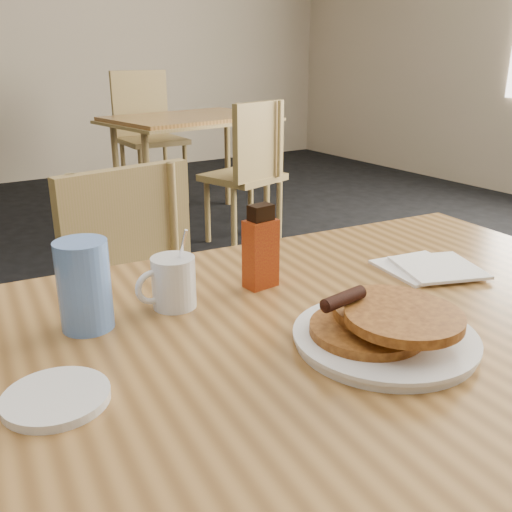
{
  "coord_description": "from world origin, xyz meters",
  "views": [
    {
      "loc": [
        -0.49,
        -0.69,
        1.16
      ],
      "look_at": [
        -0.01,
        0.03,
        0.85
      ],
      "focal_mm": 40.0,
      "sensor_mm": 36.0,
      "label": 1
    }
  ],
  "objects_px": {
    "syrup_bottle": "(261,249)",
    "blue_tumbler": "(84,285)",
    "chair_neighbor_near": "(250,163)",
    "chair_main_far": "(145,301)",
    "pancake_plate": "(385,329)",
    "coffee_mug": "(172,281)",
    "neighbor_table": "(190,122)",
    "chair_neighbor_far": "(146,124)",
    "main_table": "(331,346)"
  },
  "relations": [
    {
      "from": "neighbor_table",
      "to": "pancake_plate",
      "type": "distance_m",
      "value": 3.3
    },
    {
      "from": "chair_neighbor_far",
      "to": "coffee_mug",
      "type": "xyz_separation_m",
      "value": [
        -1.44,
        -3.55,
        0.18
      ]
    },
    {
      "from": "neighbor_table",
      "to": "pancake_plate",
      "type": "bearing_deg",
      "value": -111.93
    },
    {
      "from": "chair_main_far",
      "to": "chair_neighbor_near",
      "type": "height_order",
      "value": "chair_neighbor_near"
    },
    {
      "from": "neighbor_table",
      "to": "chair_neighbor_near",
      "type": "xyz_separation_m",
      "value": [
        0.02,
        -0.74,
        -0.17
      ]
    },
    {
      "from": "chair_main_far",
      "to": "chair_neighbor_far",
      "type": "xyz_separation_m",
      "value": [
        1.28,
        3.01,
        0.09
      ]
    },
    {
      "from": "chair_neighbor_far",
      "to": "pancake_plate",
      "type": "height_order",
      "value": "chair_neighbor_far"
    },
    {
      "from": "chair_neighbor_far",
      "to": "blue_tumbler",
      "type": "xyz_separation_m",
      "value": [
        -1.59,
        -3.54,
        0.21
      ]
    },
    {
      "from": "chair_neighbor_far",
      "to": "pancake_plate",
      "type": "bearing_deg",
      "value": -107.04
    },
    {
      "from": "main_table",
      "to": "chair_neighbor_near",
      "type": "xyz_separation_m",
      "value": [
        1.27,
        2.23,
        -0.18
      ]
    },
    {
      "from": "chair_neighbor_far",
      "to": "chair_neighbor_near",
      "type": "relative_size",
      "value": 1.14
    },
    {
      "from": "main_table",
      "to": "chair_neighbor_far",
      "type": "bearing_deg",
      "value": 71.47
    },
    {
      "from": "neighbor_table",
      "to": "chair_neighbor_far",
      "type": "bearing_deg",
      "value": 89.91
    },
    {
      "from": "coffee_mug",
      "to": "blue_tumbler",
      "type": "relative_size",
      "value": 0.97
    },
    {
      "from": "chair_main_far",
      "to": "chair_neighbor_near",
      "type": "bearing_deg",
      "value": 40.04
    },
    {
      "from": "neighbor_table",
      "to": "chair_main_far",
      "type": "relative_size",
      "value": 1.38
    },
    {
      "from": "neighbor_table",
      "to": "chair_neighbor_near",
      "type": "bearing_deg",
      "value": -88.57
    },
    {
      "from": "chair_neighbor_near",
      "to": "chair_main_far",
      "type": "bearing_deg",
      "value": -147.03
    },
    {
      "from": "chair_main_far",
      "to": "syrup_bottle",
      "type": "bearing_deg",
      "value": -96.9
    },
    {
      "from": "chair_neighbor_near",
      "to": "blue_tumbler",
      "type": "distance_m",
      "value": 2.6
    },
    {
      "from": "neighbor_table",
      "to": "coffee_mug",
      "type": "distance_m",
      "value": 3.12
    },
    {
      "from": "main_table",
      "to": "pancake_plate",
      "type": "xyz_separation_m",
      "value": [
        0.02,
        -0.09,
        0.06
      ]
    },
    {
      "from": "main_table",
      "to": "chair_main_far",
      "type": "relative_size",
      "value": 1.62
    },
    {
      "from": "syrup_bottle",
      "to": "pancake_plate",
      "type": "bearing_deg",
      "value": -89.14
    },
    {
      "from": "neighbor_table",
      "to": "chair_neighbor_far",
      "type": "relative_size",
      "value": 1.18
    },
    {
      "from": "neighbor_table",
      "to": "blue_tumbler",
      "type": "distance_m",
      "value": 3.19
    },
    {
      "from": "neighbor_table",
      "to": "chair_main_far",
      "type": "bearing_deg",
      "value": -119.94
    },
    {
      "from": "main_table",
      "to": "syrup_bottle",
      "type": "xyz_separation_m",
      "value": [
        -0.01,
        0.2,
        0.11
      ]
    },
    {
      "from": "chair_main_far",
      "to": "coffee_mug",
      "type": "distance_m",
      "value": 0.63
    },
    {
      "from": "neighbor_table",
      "to": "blue_tumbler",
      "type": "height_order",
      "value": "blue_tumbler"
    },
    {
      "from": "chair_main_far",
      "to": "syrup_bottle",
      "type": "distance_m",
      "value": 0.63
    },
    {
      "from": "chair_main_far",
      "to": "blue_tumbler",
      "type": "xyz_separation_m",
      "value": [
        -0.3,
        -0.54,
        0.3
      ]
    },
    {
      "from": "pancake_plate",
      "to": "blue_tumbler",
      "type": "bearing_deg",
      "value": 139.86
    },
    {
      "from": "coffee_mug",
      "to": "pancake_plate",
      "type": "bearing_deg",
      "value": -46.62
    },
    {
      "from": "pancake_plate",
      "to": "neighbor_table",
      "type": "bearing_deg",
      "value": 68.07
    },
    {
      "from": "syrup_bottle",
      "to": "blue_tumbler",
      "type": "distance_m",
      "value": 0.32
    },
    {
      "from": "chair_main_far",
      "to": "chair_neighbor_far",
      "type": "distance_m",
      "value": 3.27
    },
    {
      "from": "chair_neighbor_far",
      "to": "syrup_bottle",
      "type": "bearing_deg",
      "value": -108.82
    },
    {
      "from": "neighbor_table",
      "to": "pancake_plate",
      "type": "relative_size",
      "value": 4.39
    },
    {
      "from": "main_table",
      "to": "chair_main_far",
      "type": "bearing_deg",
      "value": 92.09
    },
    {
      "from": "neighbor_table",
      "to": "blue_tumbler",
      "type": "xyz_separation_m",
      "value": [
        -1.59,
        -2.76,
        0.12
      ]
    },
    {
      "from": "pancake_plate",
      "to": "chair_neighbor_near",
      "type": "bearing_deg",
      "value": 61.72
    },
    {
      "from": "syrup_bottle",
      "to": "blue_tumbler",
      "type": "height_order",
      "value": "syrup_bottle"
    },
    {
      "from": "coffee_mug",
      "to": "syrup_bottle",
      "type": "xyz_separation_m",
      "value": [
        0.18,
        -0.01,
        0.03
      ]
    },
    {
      "from": "main_table",
      "to": "neighbor_table",
      "type": "xyz_separation_m",
      "value": [
        1.26,
        2.97,
        -0.01
      ]
    },
    {
      "from": "main_table",
      "to": "neighbor_table",
      "type": "relative_size",
      "value": 1.17
    },
    {
      "from": "chair_neighbor_near",
      "to": "syrup_bottle",
      "type": "bearing_deg",
      "value": -138.1
    },
    {
      "from": "pancake_plate",
      "to": "coffee_mug",
      "type": "relative_size",
      "value": 1.96
    },
    {
      "from": "chair_main_far",
      "to": "chair_neighbor_near",
      "type": "distance_m",
      "value": 1.98
    },
    {
      "from": "coffee_mug",
      "to": "main_table",
      "type": "bearing_deg",
      "value": -39.4
    }
  ]
}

